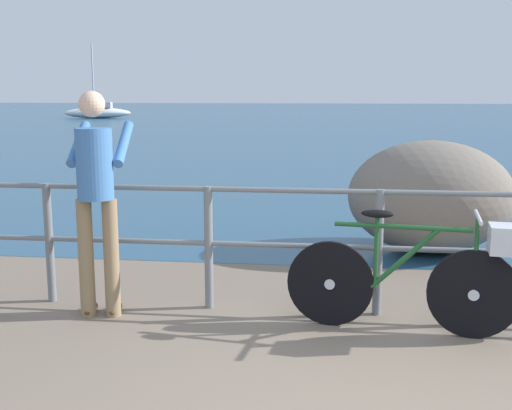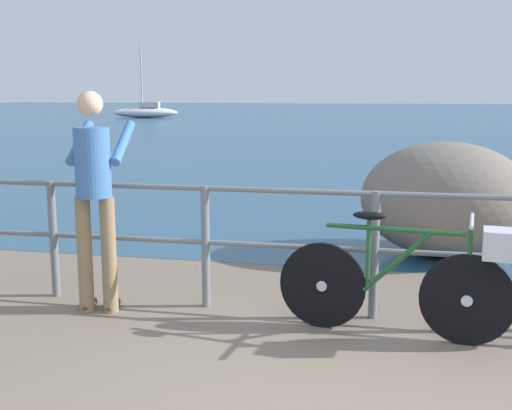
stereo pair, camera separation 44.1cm
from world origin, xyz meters
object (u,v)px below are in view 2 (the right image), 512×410
at_px(person_at_railing, 95,191).
at_px(sailboat, 146,112).
at_px(bicycle, 414,277).
at_px(breakwater_boulder_main, 445,199).

distance_m(person_at_railing, sailboat, 38.88).
distance_m(bicycle, person_at_railing, 2.54).
distance_m(bicycle, breakwater_boulder_main, 2.57).
height_order(bicycle, sailboat, sailboat).
bearing_deg(breakwater_boulder_main, person_at_railing, -140.05).
distance_m(bicycle, sailboat, 39.91).
bearing_deg(sailboat, breakwater_boulder_main, 106.65).
height_order(bicycle, breakwater_boulder_main, breakwater_boulder_main).
relative_size(person_at_railing, breakwater_boulder_main, 0.98).
relative_size(bicycle, sailboat, 0.34).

